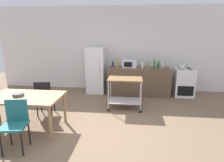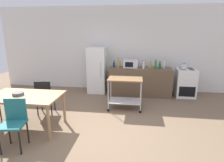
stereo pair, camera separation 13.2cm
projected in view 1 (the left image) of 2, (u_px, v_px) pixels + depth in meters
name	position (u px, v px, depth m)	size (l,w,h in m)	color
ground_plane	(98.00, 132.00, 3.96)	(12.00, 12.00, 0.00)	brown
back_wall	(113.00, 49.00, 6.68)	(8.40, 0.12, 2.90)	silver
kitchen_counter	(139.00, 81.00, 6.26)	(2.00, 0.64, 0.90)	brown
dining_table	(25.00, 100.00, 3.92)	(1.50, 0.90, 0.75)	#A37A51
chair_teal	(15.00, 122.00, 3.29)	(0.46, 0.46, 0.89)	#1E666B
chair_black	(44.00, 95.00, 4.66)	(0.47, 0.47, 0.89)	black
stove_oven	(184.00, 82.00, 6.13)	(0.60, 0.61, 0.92)	white
refrigerator	(96.00, 70.00, 6.42)	(0.60, 0.63, 1.55)	white
kitchen_cart	(125.00, 88.00, 5.05)	(0.91, 0.57, 0.85)	brown
bottle_vinegar	(113.00, 64.00, 6.28)	(0.06, 0.06, 0.22)	navy
bottle_soda	(117.00, 63.00, 6.20)	(0.07, 0.07, 0.31)	gold
microwave	(129.00, 64.00, 6.16)	(0.46, 0.35, 0.26)	silver
bottle_olive_oil	(142.00, 65.00, 6.01)	(0.07, 0.07, 0.27)	silver
bottle_sesame_oil	(149.00, 65.00, 6.10)	(0.06, 0.06, 0.22)	gold
bottle_soy_sauce	(154.00, 65.00, 5.99)	(0.06, 0.06, 0.30)	#1E6628
bottle_hot_sauce	(158.00, 65.00, 6.10)	(0.08, 0.08, 0.23)	#1E6628
bottle_wine	(163.00, 64.00, 6.09)	(0.06, 0.06, 0.30)	silver
fruit_bowl	(18.00, 95.00, 3.90)	(0.23, 0.23, 0.06)	#4C4C4C
kettle	(182.00, 66.00, 5.90)	(0.24, 0.17, 0.19)	silver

